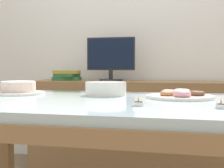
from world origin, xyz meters
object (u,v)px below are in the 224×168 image
(pastry_platter, at_px, (180,95))
(tealight_near_cakes, at_px, (221,106))
(book_stack, at_px, (67,76))
(computer_monitor, at_px, (111,59))
(plate_stack, at_px, (106,89))
(tealight_right_edge, at_px, (138,103))
(cake_chocolate_round, at_px, (18,89))

(pastry_platter, distance_m, tealight_near_cakes, 0.37)
(book_stack, bearing_deg, tealight_near_cakes, -52.16)
(computer_monitor, xyz_separation_m, book_stack, (-0.41, 0.00, -0.15))
(book_stack, distance_m, plate_stack, 1.27)
(tealight_near_cakes, height_order, tealight_right_edge, same)
(computer_monitor, relative_size, tealight_near_cakes, 10.60)
(tealight_near_cakes, bearing_deg, cake_chocolate_round, 159.72)
(pastry_platter, distance_m, plate_stack, 0.38)
(cake_chocolate_round, bearing_deg, pastry_platter, -1.72)
(tealight_near_cakes, relative_size, tealight_right_edge, 1.00)
(computer_monitor, xyz_separation_m, pastry_platter, (0.61, -1.15, -0.20))
(pastry_platter, relative_size, tealight_right_edge, 7.91)
(cake_chocolate_round, height_order, tealight_near_cakes, cake_chocolate_round)
(tealight_right_edge, bearing_deg, computer_monitor, 107.17)
(plate_stack, bearing_deg, tealight_right_edge, -60.09)
(pastry_platter, bearing_deg, book_stack, 131.40)
(plate_stack, relative_size, tealight_near_cakes, 5.25)
(cake_chocolate_round, bearing_deg, tealight_near_cakes, -20.28)
(book_stack, xyz_separation_m, plate_stack, (0.64, -1.10, -0.03))
(tealight_near_cakes, bearing_deg, computer_monitor, 116.79)
(book_stack, xyz_separation_m, cake_chocolate_round, (0.16, -1.12, -0.04))
(book_stack, bearing_deg, tealight_right_edge, -59.82)
(book_stack, bearing_deg, cake_chocolate_round, -81.80)
(cake_chocolate_round, relative_size, tealight_near_cakes, 7.05)
(pastry_platter, distance_m, tealight_right_edge, 0.37)
(cake_chocolate_round, distance_m, plate_stack, 0.48)
(pastry_platter, relative_size, plate_stack, 1.51)
(plate_stack, distance_m, tealight_right_edge, 0.45)
(computer_monitor, relative_size, cake_chocolate_round, 1.50)
(book_stack, xyz_separation_m, tealight_right_edge, (0.87, -1.49, -0.06))
(computer_monitor, height_order, tealight_right_edge, computer_monitor)
(pastry_platter, bearing_deg, tealight_near_cakes, -66.97)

